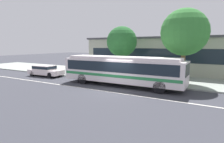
# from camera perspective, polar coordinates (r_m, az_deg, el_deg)

# --- Properties ---
(ground_plane) EXTENTS (120.00, 120.00, 0.00)m
(ground_plane) POSITION_cam_1_polar(r_m,az_deg,el_deg) (15.93, 1.01, -5.57)
(ground_plane) COLOR #373840
(sidewalk_slab) EXTENTS (60.00, 8.00, 0.12)m
(sidewalk_slab) POSITION_cam_1_polar(r_m,az_deg,el_deg) (22.27, 9.95, -1.64)
(sidewalk_slab) COLOR #969D95
(sidewalk_slab) RESTS_ON ground_plane
(lane_stripe_center) EXTENTS (56.00, 0.16, 0.01)m
(lane_stripe_center) POSITION_cam_1_polar(r_m,az_deg,el_deg) (15.26, -0.47, -6.16)
(lane_stripe_center) COLOR silver
(lane_stripe_center) RESTS_ON ground_plane
(transit_bus) EXTENTS (11.38, 2.60, 2.68)m
(transit_bus) POSITION_cam_1_polar(r_m,az_deg,el_deg) (17.33, 2.89, 0.78)
(transit_bus) COLOR silver
(transit_bus) RESTS_ON ground_plane
(sedan_behind_bus) EXTENTS (4.44, 2.04, 1.29)m
(sedan_behind_bus) POSITION_cam_1_polar(r_m,az_deg,el_deg) (24.23, -19.39, 0.38)
(sedan_behind_bus) COLOR white
(sedan_behind_bus) RESTS_ON ground_plane
(pedestrian_waiting_near_sign) EXTENTS (0.48, 0.48, 1.68)m
(pedestrian_waiting_near_sign) POSITION_cam_1_polar(r_m,az_deg,el_deg) (19.13, 12.80, -0.13)
(pedestrian_waiting_near_sign) COLOR navy
(pedestrian_waiting_near_sign) RESTS_ON sidewalk_slab
(pedestrian_walking_along_curb) EXTENTS (0.47, 0.47, 1.70)m
(pedestrian_walking_along_curb) POSITION_cam_1_polar(r_m,az_deg,el_deg) (18.21, 11.12, -0.42)
(pedestrian_walking_along_curb) COLOR navy
(pedestrian_walking_along_curb) RESTS_ON sidewalk_slab
(pedestrian_standing_by_tree) EXTENTS (0.43, 0.43, 1.63)m
(pedestrian_standing_by_tree) POSITION_cam_1_polar(r_m,az_deg,el_deg) (18.72, 7.42, -0.27)
(pedestrian_standing_by_tree) COLOR #353E34
(pedestrian_standing_by_tree) RESTS_ON sidewalk_slab
(bus_stop_sign) EXTENTS (0.08, 0.44, 2.52)m
(bus_stop_sign) POSITION_cam_1_polar(r_m,az_deg,el_deg) (17.89, 14.88, 1.30)
(bus_stop_sign) COLOR gray
(bus_stop_sign) RESTS_ON sidewalk_slab
(street_tree_near_stop) EXTENTS (3.50, 3.50, 5.75)m
(street_tree_near_stop) POSITION_cam_1_polar(r_m,az_deg,el_deg) (22.21, 2.98, 8.93)
(street_tree_near_stop) COLOR brown
(street_tree_near_stop) RESTS_ON sidewalk_slab
(street_tree_mid_block) EXTENTS (4.35, 4.35, 6.96)m
(street_tree_mid_block) POSITION_cam_1_polar(r_m,az_deg,el_deg) (19.17, 20.93, 10.90)
(street_tree_mid_block) COLOR brown
(street_tree_mid_block) RESTS_ON sidewalk_slab
(station_building) EXTENTS (21.37, 7.78, 4.77)m
(station_building) POSITION_cam_1_polar(r_m,az_deg,el_deg) (27.47, 15.79, 4.87)
(station_building) COLOR #A2A392
(station_building) RESTS_ON ground_plane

